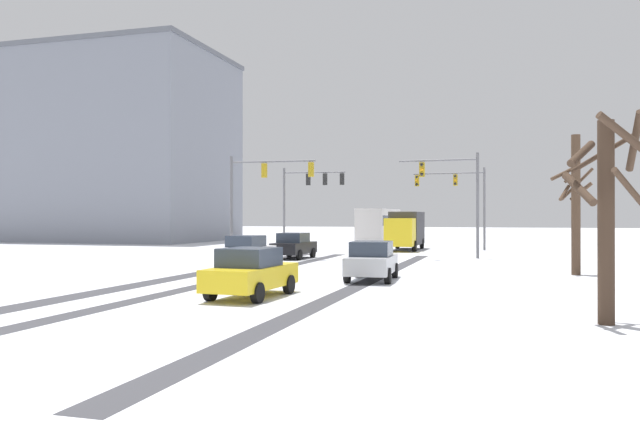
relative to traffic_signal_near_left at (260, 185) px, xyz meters
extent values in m
cube|color=#424247|center=(1.32, -12.33, -4.62)|extent=(1.14, 35.79, 0.01)
cube|color=#424247|center=(9.55, -12.33, -4.62)|extent=(0.78, 35.79, 0.01)
cube|color=#424247|center=(3.79, -12.33, -4.62)|extent=(0.82, 35.79, 0.01)
cube|color=white|center=(14.69, -13.96, -4.57)|extent=(4.00, 35.79, 0.12)
cylinder|color=slate|center=(-1.94, -0.06, -1.38)|extent=(0.18, 0.18, 6.50)
cylinder|color=slate|center=(0.85, 0.00, 1.47)|extent=(5.58, 0.25, 0.12)
cube|color=#B79319|center=(0.29, -0.01, 0.92)|extent=(0.33, 0.25, 0.90)
sphere|color=black|center=(0.29, 0.15, 1.22)|extent=(0.20, 0.20, 0.20)
sphere|color=orange|center=(0.29, 0.15, 0.92)|extent=(0.20, 0.20, 0.20)
sphere|color=black|center=(0.29, 0.15, 0.62)|extent=(0.20, 0.20, 0.20)
cube|color=#B79319|center=(3.36, 0.06, 0.92)|extent=(0.33, 0.25, 0.90)
sphere|color=black|center=(3.36, 0.22, 1.22)|extent=(0.20, 0.20, 0.20)
sphere|color=orange|center=(3.36, 0.22, 0.92)|extent=(0.20, 0.20, 0.20)
sphere|color=black|center=(3.36, 0.22, 0.62)|extent=(0.20, 0.20, 0.20)
cylinder|color=slate|center=(-1.94, 9.94, -1.38)|extent=(0.18, 0.18, 6.50)
cylinder|color=slate|center=(0.51, 10.10, 1.47)|extent=(4.91, 0.44, 0.12)
cube|color=black|center=(0.02, 10.07, 0.92)|extent=(0.33, 0.26, 0.90)
sphere|color=black|center=(0.01, 10.23, 1.22)|extent=(0.20, 0.20, 0.20)
sphere|color=orange|center=(0.01, 10.23, 0.92)|extent=(0.20, 0.20, 0.20)
sphere|color=black|center=(0.01, 10.23, 0.62)|extent=(0.20, 0.20, 0.20)
cube|color=black|center=(1.37, 10.15, 0.92)|extent=(0.33, 0.26, 0.90)
sphere|color=black|center=(1.36, 10.31, 1.22)|extent=(0.20, 0.20, 0.20)
sphere|color=orange|center=(1.36, 10.31, 0.92)|extent=(0.20, 0.20, 0.20)
sphere|color=black|center=(1.36, 10.31, 0.62)|extent=(0.20, 0.20, 0.20)
cube|color=black|center=(2.71, 10.24, 0.92)|extent=(0.33, 0.26, 0.90)
sphere|color=black|center=(2.70, 10.40, 1.22)|extent=(0.20, 0.20, 0.20)
sphere|color=orange|center=(2.70, 10.40, 0.92)|extent=(0.20, 0.20, 0.20)
sphere|color=black|center=(2.70, 10.40, 0.62)|extent=(0.20, 0.20, 0.20)
cylinder|color=slate|center=(13.29, 1.94, -1.38)|extent=(0.18, 0.18, 6.50)
cylinder|color=slate|center=(10.89, 2.03, 1.47)|extent=(4.79, 0.31, 0.12)
cube|color=#B79319|center=(9.94, 2.07, 0.92)|extent=(0.33, 0.25, 0.90)
sphere|color=black|center=(9.93, 1.91, 1.22)|extent=(0.20, 0.20, 0.20)
sphere|color=orange|center=(9.93, 1.91, 0.92)|extent=(0.20, 0.20, 0.20)
sphere|color=black|center=(9.93, 1.91, 0.62)|extent=(0.20, 0.20, 0.20)
cylinder|color=slate|center=(13.29, 13.94, -1.38)|extent=(0.18, 0.18, 6.50)
cylinder|color=slate|center=(10.49, 14.07, 1.47)|extent=(5.59, 0.39, 0.12)
cube|color=#B79319|center=(11.05, 14.05, 0.92)|extent=(0.33, 0.26, 0.90)
sphere|color=black|center=(11.05, 13.89, 1.22)|extent=(0.20, 0.20, 0.20)
sphere|color=orange|center=(11.05, 13.89, 0.92)|extent=(0.20, 0.20, 0.20)
sphere|color=black|center=(11.05, 13.89, 0.62)|extent=(0.20, 0.20, 0.20)
cube|color=#B79319|center=(7.98, 14.20, 0.92)|extent=(0.33, 0.26, 0.90)
sphere|color=black|center=(7.97, 14.04, 1.22)|extent=(0.20, 0.20, 0.20)
sphere|color=orange|center=(7.97, 14.04, 0.92)|extent=(0.20, 0.20, 0.20)
sphere|color=black|center=(7.97, 14.04, 0.62)|extent=(0.20, 0.20, 0.20)
cube|color=black|center=(2.13, 0.40, -3.96)|extent=(1.82, 4.15, 0.70)
cube|color=#2D3847|center=(2.13, 0.25, -3.31)|extent=(1.62, 1.95, 0.60)
cylinder|color=black|center=(1.37, 1.70, -4.31)|extent=(0.24, 0.65, 0.64)
cylinder|color=black|center=(2.98, 1.65, -4.31)|extent=(0.24, 0.65, 0.64)
cylinder|color=black|center=(1.29, -0.84, -4.31)|extent=(0.24, 0.65, 0.64)
cylinder|color=black|center=(2.90, -0.89, -4.31)|extent=(0.24, 0.65, 0.64)
cube|color=silver|center=(1.52, -5.63, -3.96)|extent=(1.87, 4.17, 0.70)
cube|color=#2D3847|center=(1.51, -5.78, -3.31)|extent=(1.64, 1.96, 0.60)
cylinder|color=black|center=(0.76, -4.33, -4.31)|extent=(0.25, 0.65, 0.64)
cylinder|color=black|center=(2.38, -4.39, -4.31)|extent=(0.25, 0.65, 0.64)
cylinder|color=black|center=(0.66, -6.86, -4.31)|extent=(0.25, 0.65, 0.64)
cylinder|color=black|center=(2.27, -6.93, -4.31)|extent=(0.25, 0.65, 0.64)
cube|color=#B7BABF|center=(9.61, -11.57, -3.96)|extent=(1.94, 4.19, 0.70)
cube|color=#2D3847|center=(9.62, -11.72, -3.31)|extent=(1.67, 1.99, 0.60)
cylinder|color=black|center=(8.73, -10.35, -4.31)|extent=(0.26, 0.65, 0.64)
cylinder|color=black|center=(10.35, -10.25, -4.31)|extent=(0.26, 0.65, 0.64)
cylinder|color=black|center=(8.88, -12.88, -4.31)|extent=(0.26, 0.65, 0.64)
cylinder|color=black|center=(10.49, -12.79, -4.31)|extent=(0.26, 0.65, 0.64)
cube|color=yellow|center=(6.95, -18.06, -3.96)|extent=(1.90, 4.18, 0.70)
cube|color=#2D3847|center=(6.94, -18.21, -3.31)|extent=(1.65, 1.97, 0.60)
cylinder|color=black|center=(6.20, -16.75, -4.31)|extent=(0.25, 0.65, 0.64)
cylinder|color=black|center=(7.82, -16.83, -4.31)|extent=(0.25, 0.65, 0.64)
cylinder|color=black|center=(6.08, -19.29, -4.31)|extent=(0.25, 0.65, 0.64)
cylinder|color=black|center=(7.69, -19.37, -4.31)|extent=(0.25, 0.65, 0.64)
cube|color=silver|center=(3.05, 23.42, -2.70)|extent=(2.65, 11.03, 2.90)
cube|color=#283342|center=(3.05, 23.42, -2.35)|extent=(2.68, 10.15, 0.90)
cylinder|color=black|center=(4.29, 19.59, -4.15)|extent=(0.31, 0.96, 0.96)
cylinder|color=black|center=(1.92, 19.56, -4.15)|extent=(0.31, 0.96, 0.96)
cylinder|color=black|center=(4.20, 26.74, -4.15)|extent=(0.31, 0.96, 0.96)
cylinder|color=black|center=(1.82, 26.71, -4.15)|extent=(0.31, 0.96, 0.96)
cube|color=yellow|center=(7.30, 9.87, -3.16)|extent=(2.12, 2.22, 2.10)
cube|color=#333338|center=(7.27, 13.57, -2.91)|extent=(2.24, 5.22, 2.60)
cylinder|color=black|center=(8.30, 10.32, -4.21)|extent=(0.29, 0.84, 0.84)
cylinder|color=black|center=(6.28, 10.31, -4.21)|extent=(0.29, 0.84, 0.84)
cylinder|color=black|center=(8.27, 15.01, -4.21)|extent=(0.29, 0.84, 0.84)
cylinder|color=black|center=(6.24, 15.00, -4.21)|extent=(0.29, 0.84, 0.84)
cylinder|color=#423023|center=(17.30, -20.47, -2.13)|extent=(0.39, 0.39, 5.00)
cylinder|color=#423023|center=(17.64, -21.10, -0.09)|extent=(1.43, 0.89, 1.10)
cylinder|color=#423023|center=(16.65, -20.72, -1.30)|extent=(0.72, 1.44, 0.90)
cylinder|color=#423023|center=(17.43, -19.64, -0.30)|extent=(1.74, 0.40, 1.11)
cylinder|color=#423023|center=(17.74, -20.86, -1.29)|extent=(0.94, 1.05, 0.92)
cylinder|color=#423023|center=(16.77, -20.18, -0.40)|extent=(0.81, 1.23, 0.75)
cylinder|color=#423023|center=(17.94, -20.47, -0.17)|extent=(0.20, 1.41, 1.38)
cylinder|color=#4C3828|center=(17.97, -6.55, -1.45)|extent=(0.40, 0.40, 6.35)
cylinder|color=#4C3828|center=(18.00, -6.09, 0.05)|extent=(1.02, 0.19, 1.01)
cylinder|color=#4C3828|center=(17.51, -6.33, -0.90)|extent=(0.61, 1.06, 0.78)
cylinder|color=#4C3828|center=(18.09, -5.89, -0.48)|extent=(1.44, 0.39, 1.50)
cylinder|color=#4C3828|center=(18.23, -6.14, -0.85)|extent=(0.99, 0.73, 0.86)
cylinder|color=#4C3828|center=(17.50, -6.00, 0.02)|extent=(1.25, 1.11, 0.73)
cube|color=gray|center=(-28.45, 23.74, 5.36)|extent=(26.68, 16.78, 19.97)
cube|color=slate|center=(-28.45, 23.74, 15.59)|extent=(26.98, 17.08, 0.50)
camera|label=1|loc=(14.97, -37.30, -1.99)|focal=35.59mm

